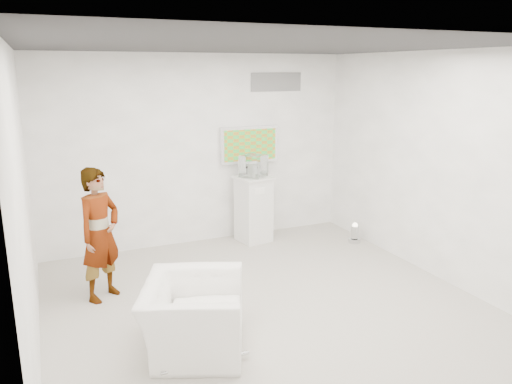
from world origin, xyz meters
TOP-DOWN VIEW (x-y plane):
  - room at (0.00, 0.00)m, footprint 5.01×5.01m
  - tv at (0.85, 2.45)m, footprint 1.00×0.08m
  - logo_decal at (1.35, 2.49)m, footprint 0.90×0.02m
  - person at (-1.74, 0.95)m, footprint 0.71×0.68m
  - armchair at (-1.06, -0.62)m, footprint 1.32×1.39m
  - pedestal at (0.79, 2.15)m, footprint 0.60×0.60m
  - floor_uplight at (2.27, 1.39)m, footprint 0.26×0.26m
  - vitrine at (0.79, 2.15)m, footprint 0.48×0.48m
  - console at (0.79, 2.15)m, footprint 0.05×0.15m
  - wii_remote at (-1.64, 1.22)m, footprint 0.12×0.15m

SIDE VIEW (x-z plane):
  - floor_uplight at x=2.27m, z-range 0.00..0.31m
  - armchair at x=-1.06m, z-range 0.00..0.72m
  - pedestal at x=0.79m, z-range 0.00..1.08m
  - person at x=-1.74m, z-range 0.00..1.64m
  - console at x=0.79m, z-range 1.08..1.29m
  - vitrine at x=0.79m, z-range 1.08..1.43m
  - wii_remote at x=-1.64m, z-range 1.46..1.50m
  - room at x=0.00m, z-range 0.00..3.00m
  - tv at x=0.85m, z-range 1.25..1.85m
  - logo_decal at x=1.35m, z-range 2.40..2.70m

